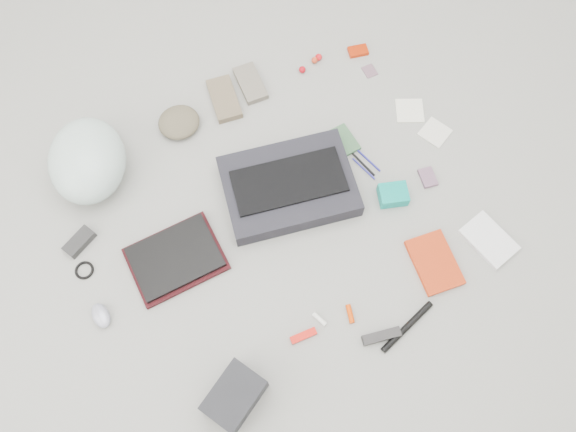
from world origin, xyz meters
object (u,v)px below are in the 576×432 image
bike_helmet (87,161)px  book_red (434,262)px  camera_bag (235,396)px  laptop (175,257)px  messenger_bag (289,186)px  accordion_wallet (393,195)px

bike_helmet → book_red: size_ratio=1.62×
bike_helmet → camera_bag: 1.04m
laptop → bike_helmet: 0.51m
camera_bag → book_red: 0.87m
messenger_bag → accordion_wallet: bearing=-19.2°
messenger_bag → accordion_wallet: 0.41m
laptop → camera_bag: 0.55m
messenger_bag → book_red: bearing=-43.8°
messenger_bag → camera_bag: (-0.55, -0.58, 0.02)m
messenger_bag → laptop: messenger_bag is taller
camera_bag → laptop: bearing=60.8°
book_red → accordion_wallet: 0.30m
accordion_wallet → messenger_bag: bearing=167.9°
laptop → camera_bag: bearing=-91.4°
messenger_bag → camera_bag: 0.80m
book_red → laptop: bearing=159.9°
accordion_wallet → book_red: bearing=-70.7°
messenger_bag → book_red: 0.62m
camera_bag → accordion_wallet: 0.95m
laptop → book_red: 0.97m
messenger_bag → camera_bag: bearing=-118.0°
messenger_bag → accordion_wallet: size_ratio=4.54×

